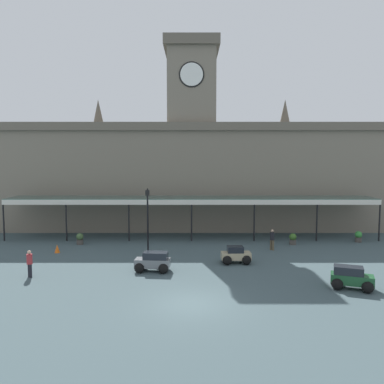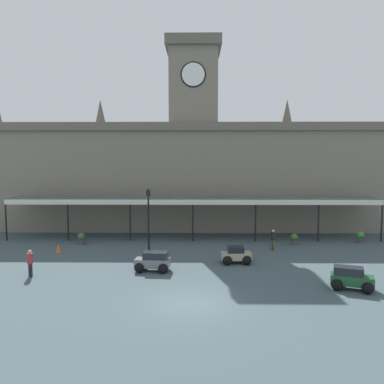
% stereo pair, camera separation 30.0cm
% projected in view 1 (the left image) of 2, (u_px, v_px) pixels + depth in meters
% --- Properties ---
extents(ground_plane, '(140.00, 140.00, 0.00)m').
position_uv_depth(ground_plane, '(192.00, 304.00, 19.04)').
color(ground_plane, '#3D4F53').
extents(station_building, '(43.03, 6.43, 19.21)m').
position_uv_depth(station_building, '(192.00, 170.00, 39.74)').
color(station_building, slate).
rests_on(station_building, ground).
extents(entrance_canopy, '(33.37, 3.26, 3.76)m').
position_uv_depth(entrance_canopy, '(192.00, 199.00, 34.54)').
color(entrance_canopy, '#38564C').
rests_on(entrance_canopy, ground).
extents(car_grey_estate, '(2.32, 1.68, 1.27)m').
position_uv_depth(car_grey_estate, '(154.00, 263.00, 24.50)').
color(car_grey_estate, slate).
rests_on(car_grey_estate, ground).
extents(car_beige_sedan, '(2.09, 1.58, 1.19)m').
position_uv_depth(car_beige_sedan, '(236.00, 256.00, 26.43)').
color(car_beige_sedan, tan).
rests_on(car_beige_sedan, ground).
extents(car_green_estate, '(2.42, 2.01, 1.27)m').
position_uv_depth(car_green_estate, '(352.00, 279.00, 21.18)').
color(car_green_estate, '#1E512D').
rests_on(car_green_estate, ground).
extents(pedestrian_near_entrance, '(0.34, 0.34, 1.67)m').
position_uv_depth(pedestrian_near_entrance, '(273.00, 239.00, 30.17)').
color(pedestrian_near_entrance, brown).
rests_on(pedestrian_near_entrance, ground).
extents(pedestrian_crossing_forecourt, '(0.34, 0.34, 1.67)m').
position_uv_depth(pedestrian_crossing_forecourt, '(30.00, 263.00, 23.27)').
color(pedestrian_crossing_forecourt, black).
rests_on(pedestrian_crossing_forecourt, ground).
extents(victorian_lamppost, '(0.30, 0.30, 5.01)m').
position_uv_depth(victorian_lamppost, '(148.00, 213.00, 29.39)').
color(victorian_lamppost, black).
rests_on(victorian_lamppost, ground).
extents(traffic_cone, '(0.40, 0.40, 0.65)m').
position_uv_depth(traffic_cone, '(58.00, 249.00, 29.37)').
color(traffic_cone, orange).
rests_on(traffic_cone, ground).
extents(planter_forecourt_centre, '(0.60, 0.60, 0.96)m').
position_uv_depth(planter_forecourt_centre, '(293.00, 239.00, 32.13)').
color(planter_forecourt_centre, '#47423D').
rests_on(planter_forecourt_centre, ground).
extents(planter_near_kerb, '(0.60, 0.60, 0.96)m').
position_uv_depth(planter_near_kerb, '(359.00, 237.00, 33.11)').
color(planter_near_kerb, '#47423D').
rests_on(planter_near_kerb, ground).
extents(planter_by_canopy, '(0.60, 0.60, 0.96)m').
position_uv_depth(planter_by_canopy, '(80.00, 239.00, 32.24)').
color(planter_by_canopy, '#47423D').
rests_on(planter_by_canopy, ground).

